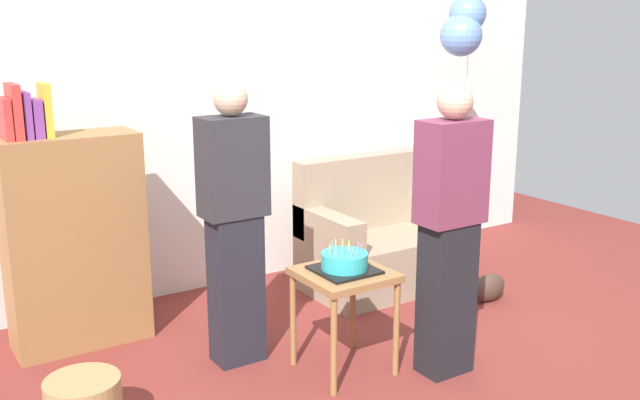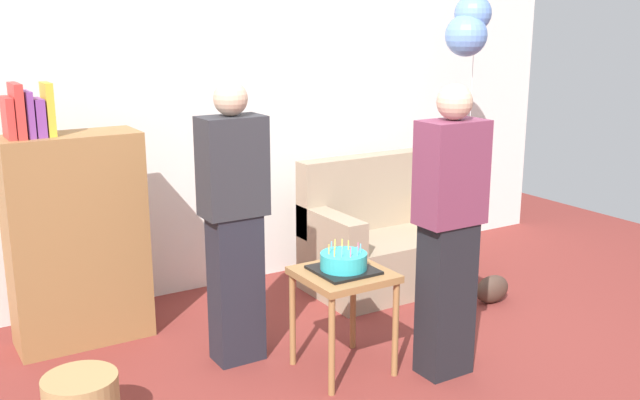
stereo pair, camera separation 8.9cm
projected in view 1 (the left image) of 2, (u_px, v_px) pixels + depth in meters
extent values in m
plane|color=maroon|center=(404.00, 386.00, 3.99)|extent=(8.00, 8.00, 0.00)
cube|color=silver|center=(231.00, 104.00, 5.34)|extent=(6.00, 0.10, 2.70)
cube|color=gray|center=(381.00, 262.00, 5.42)|extent=(1.10, 0.70, 0.40)
cube|color=gray|center=(360.00, 192.00, 5.53)|extent=(1.10, 0.16, 0.56)
cube|color=gray|center=(328.00, 230.00, 5.10)|extent=(0.16, 0.70, 0.24)
cube|color=gray|center=(430.00, 211.00, 5.59)|extent=(0.16, 0.70, 0.24)
cube|color=olive|center=(75.00, 242.00, 4.40)|extent=(0.80, 0.36, 1.30)
cube|color=red|center=(5.00, 119.00, 4.04)|extent=(0.04, 0.22, 0.23)
cube|color=red|center=(14.00, 111.00, 4.06)|extent=(0.05, 0.24, 0.31)
cube|color=#7F3D93|center=(25.00, 115.00, 4.09)|extent=(0.04, 0.21, 0.26)
cube|color=#7F3D93|center=(36.00, 118.00, 4.13)|extent=(0.05, 0.19, 0.22)
cube|color=gold|center=(45.00, 110.00, 4.15)|extent=(0.04, 0.17, 0.30)
cube|color=olive|center=(344.00, 274.00, 4.05)|extent=(0.48, 0.48, 0.04)
cylinder|color=olive|center=(334.00, 347.00, 3.84)|extent=(0.04, 0.04, 0.56)
cylinder|color=olive|center=(396.00, 329.00, 4.06)|extent=(0.04, 0.04, 0.56)
cylinder|color=olive|center=(293.00, 320.00, 4.18)|extent=(0.04, 0.04, 0.56)
cylinder|color=olive|center=(353.00, 305.00, 4.41)|extent=(0.04, 0.04, 0.56)
cube|color=black|center=(344.00, 270.00, 4.04)|extent=(0.32, 0.32, 0.02)
cylinder|color=#2DB2B7|center=(344.00, 261.00, 4.03)|extent=(0.26, 0.26, 0.09)
cylinder|color=#EA668C|center=(359.00, 246.00, 4.06)|extent=(0.01, 0.01, 0.05)
cylinder|color=#F2CC4C|center=(349.00, 245.00, 4.07)|extent=(0.01, 0.01, 0.05)
cylinder|color=#F2CC4C|center=(343.00, 244.00, 4.09)|extent=(0.01, 0.01, 0.06)
cylinder|color=#F2CC4C|center=(336.00, 245.00, 4.06)|extent=(0.01, 0.01, 0.06)
cylinder|color=#66B2E5|center=(332.00, 246.00, 4.04)|extent=(0.01, 0.01, 0.06)
cylinder|color=#F2CC4C|center=(330.00, 249.00, 4.00)|extent=(0.01, 0.01, 0.06)
cylinder|color=#F2CC4C|center=(336.00, 252.00, 3.95)|extent=(0.01, 0.01, 0.05)
cylinder|color=#66B2E5|center=(343.00, 252.00, 3.94)|extent=(0.01, 0.01, 0.06)
cylinder|color=#EA668C|center=(352.00, 252.00, 3.95)|extent=(0.01, 0.01, 0.06)
cylinder|color=#66B2E5|center=(358.00, 251.00, 3.96)|extent=(0.01, 0.01, 0.05)
cylinder|color=#66B2E5|center=(361.00, 248.00, 4.02)|extent=(0.01, 0.01, 0.05)
cube|color=#23232D|center=(236.00, 289.00, 4.21)|extent=(0.28, 0.20, 0.88)
cube|color=#2D2D33|center=(233.00, 167.00, 4.04)|extent=(0.36, 0.22, 0.56)
sphere|color=#D1A889|center=(231.00, 99.00, 3.95)|extent=(0.19, 0.19, 0.19)
cube|color=black|center=(446.00, 298.00, 4.07)|extent=(0.28, 0.20, 0.88)
cube|color=#75334C|center=(452.00, 172.00, 3.90)|extent=(0.36, 0.22, 0.56)
sphere|color=#D1A889|center=(455.00, 102.00, 3.81)|extent=(0.19, 0.19, 0.19)
ellipsoid|color=#473328|center=(489.00, 288.00, 5.18)|extent=(0.28, 0.14, 0.20)
cylinder|color=silver|center=(463.00, 154.00, 5.72)|extent=(0.00, 0.00, 1.85)
sphere|color=#668ED6|center=(468.00, 13.00, 5.41)|extent=(0.27, 0.27, 0.27)
sphere|color=#668ED6|center=(461.00, 35.00, 5.40)|extent=(0.31, 0.31, 0.31)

